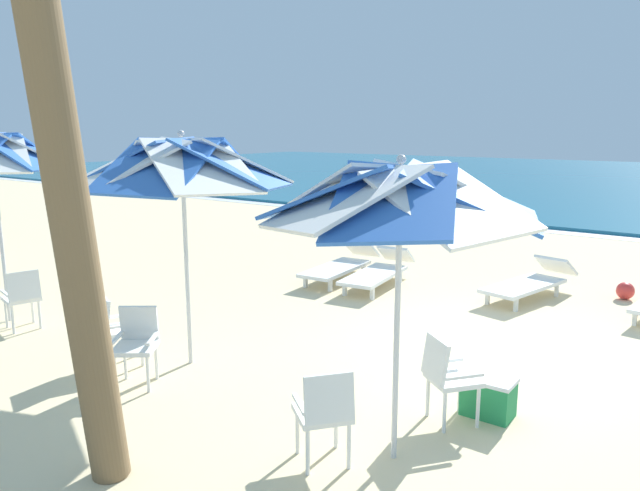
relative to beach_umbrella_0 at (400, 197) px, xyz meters
The scene contains 15 objects.
ground_plane 3.76m from the beach_umbrella_0, 94.28° to the left, with size 80.00×80.00×0.00m, color beige.
surf_foam 12.93m from the beach_umbrella_0, 91.00° to the left, with size 80.00×0.70×0.01m, color white.
beach_umbrella_0 is the anchor object (origin of this frame).
plastic_chair_0 1.88m from the beach_umbrella_0, 133.26° to the right, with size 0.63×0.63×0.87m.
plastic_chair_1 1.98m from the beach_umbrella_0, 83.33° to the left, with size 0.63×0.63×0.87m.
beach_umbrella_1 3.09m from the beach_umbrella_0, behind, with size 2.58×2.58×2.79m.
plastic_chair_2 4.11m from the beach_umbrella_0, behind, with size 0.58×0.60×0.87m.
plastic_chair_3 3.57m from the beach_umbrella_0, behind, with size 0.62×0.63×0.87m.
plastic_chair_4 6.16m from the beach_umbrella_0, behind, with size 0.56×0.53×0.87m.
sun_lounger_1 6.09m from the beach_umbrella_0, 95.78° to the left, with size 1.09×2.23×0.62m.
sun_lounger_2 6.10m from the beach_umbrella_0, 121.70° to the left, with size 0.89×2.21×0.62m.
sun_lounger_3 6.56m from the beach_umbrella_0, 128.02° to the left, with size 0.80×2.19×0.62m.
palm_tree_0 2.85m from the beach_umbrella_0, 133.94° to the right, with size 3.07×3.18×5.85m.
cooler_box 2.45m from the beach_umbrella_0, 72.97° to the left, with size 0.50×0.34×0.40m.
beach_ball 6.96m from the beach_umbrella_0, 83.61° to the left, with size 0.29×0.29×0.29m, color red.
Camera 1 is at (2.51, -7.26, 2.83)m, focal length 33.95 mm.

